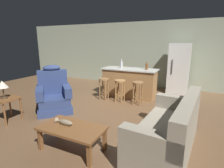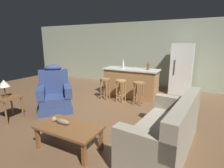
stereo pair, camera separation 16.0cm
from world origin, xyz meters
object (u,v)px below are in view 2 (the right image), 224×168
bottle_tall_green (123,64)px  bottle_short_amber (148,67)px  table_lamp (4,84)px  refrigerator (182,69)px  bar_stool_middle (121,87)px  recliner_near_lamp (55,94)px  bar_stool_left (105,85)px  bar_stool_right (139,89)px  end_table (8,101)px  coffee_table (69,129)px  kitchen_island (131,83)px  couch (167,131)px  fish_figurine (61,121)px

bottle_tall_green → bottle_short_amber: 0.87m
table_lamp → bottle_short_amber: 3.90m
refrigerator → bottle_short_amber: bearing=-125.3°
table_lamp → bar_stool_middle: size_ratio=0.60×
recliner_near_lamp → bottle_short_amber: 2.88m
bar_stool_left → bar_stool_right: same height
end_table → bar_stool_left: bar_stool_left is taller
bottle_tall_green → bottle_short_amber: bottle_tall_green is taller
recliner_near_lamp → refrigerator: (2.80, 3.23, 0.46)m
coffee_table → bottle_tall_green: size_ratio=3.62×
bar_stool_left → bottle_short_amber: (1.19, 0.63, 0.57)m
recliner_near_lamp → kitchen_island: bearing=99.8°
table_lamp → couch: bearing=8.4°
fish_figurine → recliner_near_lamp: recliner_near_lamp is taller
bar_stool_middle → bar_stool_right: size_ratio=1.00×
bar_stool_middle → refrigerator: refrigerator is taller
fish_figurine → kitchen_island: size_ratio=0.19×
recliner_near_lamp → table_lamp: recliner_near_lamp is taller
bar_stool_middle → end_table: bearing=-127.2°
kitchen_island → refrigerator: refrigerator is taller
table_lamp → bottle_short_amber: size_ratio=1.63×
couch → bottle_tall_green: bottle_tall_green is taller
table_lamp → bar_stool_right: (2.36, 2.41, -0.40)m
coffee_table → bar_stool_left: (-0.80, 2.63, 0.11)m
end_table → bottle_tall_green: 3.48m
fish_figurine → bar_stool_right: (0.49, 2.61, 0.01)m
bar_stool_middle → bottle_tall_green: (-0.24, 0.67, 0.59)m
recliner_near_lamp → table_lamp: 1.21m
bar_stool_middle → bottle_tall_green: bearing=109.8°
couch → bottle_tall_green: 3.30m
fish_figurine → bar_stool_right: size_ratio=0.50×
fish_figurine → bottle_tall_green: 3.34m
table_lamp → kitchen_island: table_lamp is taller
table_lamp → refrigerator: bearing=52.3°
end_table → bottle_tall_green: size_ratio=1.84×
kitchen_island → bottle_short_amber: bottle_short_amber is taller
couch → table_lamp: bearing=13.5°
recliner_near_lamp → bar_stool_middle: recliner_near_lamp is taller
fish_figurine → bar_stool_middle: (-0.07, 2.61, 0.01)m
refrigerator → end_table: bearing=-128.0°
coffee_table → kitchen_island: bearing=93.1°
table_lamp → coffee_table: bearing=-6.0°
couch → bar_stool_middle: 2.56m
coffee_table → refrigerator: bearing=74.5°
end_table → table_lamp: (0.00, -0.04, 0.41)m
bar_stool_left → bottle_short_amber: 1.46m
couch → bar_stool_middle: size_ratio=2.89×
coffee_table → recliner_near_lamp: (-1.56, 1.23, 0.06)m
recliner_near_lamp → table_lamp: bearing=-71.5°
bar_stool_left → refrigerator: (2.04, 1.83, 0.41)m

